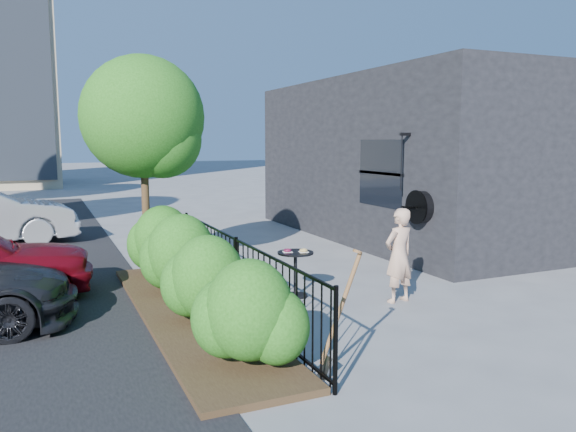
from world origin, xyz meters
name	(u,v)px	position (x,y,z in m)	size (l,w,h in m)	color
ground	(327,299)	(0.00, 0.00, 0.00)	(120.00, 120.00, 0.00)	gray
shop_building	(433,159)	(5.50, 4.50, 2.00)	(6.22, 9.00, 4.00)	black
fence	(237,273)	(-1.50, 0.00, 0.56)	(0.05, 6.05, 1.10)	black
planting_bed	(190,314)	(-2.20, 0.00, 0.04)	(1.30, 6.00, 0.08)	#382616
shrubs	(194,266)	(-2.10, 0.10, 0.70)	(1.10, 5.60, 1.24)	#206016
patio_tree	(147,125)	(-2.24, 2.76, 2.76)	(2.20, 2.20, 3.94)	#3F2B19
cafe_table	(295,266)	(-0.40, 0.35, 0.50)	(0.58, 0.58, 0.77)	black
woman	(399,255)	(0.93, -0.56, 0.73)	(0.53, 0.35, 1.46)	#D6A88A
shovel	(338,320)	(-1.26, -2.60, 0.60)	(0.50, 0.18, 1.38)	brown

